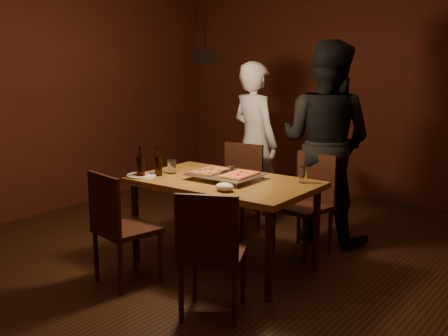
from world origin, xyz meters
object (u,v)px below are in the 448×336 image
Objects in this scene: pizza_tray at (226,176)px; beer_bottle_a at (140,162)px; beer_bottle_b at (158,162)px; plate_slice at (141,175)px; chair_far_left at (239,181)px; pendant_lamp at (205,55)px; chair_near_left at (117,218)px; diner_white at (255,143)px; dining_table at (224,189)px; chair_near_right at (210,243)px; chair_far_right at (309,194)px; diner_dark at (326,142)px.

beer_bottle_a reaches higher than pizza_tray.
plate_slice is at bearing -132.31° from beer_bottle_b.
pendant_lamp is (0.31, -0.91, 1.22)m from chair_far_left.
pendant_lamp is at bearing 76.52° from chair_near_left.
plate_slice is at bearing 103.39° from diner_white.
plate_slice is at bearing -154.24° from dining_table.
pendant_lamp reaches higher than beer_bottle_b.
dining_table is 2.69× the size of chair_near_right.
chair_far_right is 1.50m from plate_slice.
chair_far_right is 1.52m from beer_bottle_a.
chair_far_right and chair_near_right have the same top height.
pizza_tray is at bearing 22.90° from beer_bottle_b.
diner_white is (-0.53, 1.27, 0.17)m from dining_table.
chair_near_left is at bearing 110.30° from diner_white.
pizza_tray is at bearing 53.23° from pendant_lamp.
dining_table is at bearing 45.77° from pendant_lamp.
chair_far_right is 0.98× the size of chair_near_left.
chair_near_right is at bearing -59.26° from dining_table.
beer_bottle_b is at bearing 55.62° from diner_dark.
chair_near_left is 0.69m from beer_bottle_b.
chair_far_right is 0.87× the size of chair_near_right.
diner_white is at bearing 90.92° from chair_near_right.
beer_bottle_a reaches higher than chair_far_right.
dining_table is 0.73m from beer_bottle_a.
pendant_lamp is (0.54, 0.20, 1.00)m from plate_slice.
beer_bottle_a is 0.16× the size of diner_white.
chair_near_left is at bearing -79.10° from beer_bottle_b.
diner_dark reaches higher than dining_table.
diner_white is at bearing 86.89° from beer_bottle_a.
pendant_lamp is (-0.60, 0.72, 1.22)m from chair_near_right.
chair_far_right reaches higher than dining_table.
chair_far_right is at bearing 167.52° from diner_white.
chair_near_right is 1.26m from beer_bottle_a.
chair_far_right is 1.57m from pendant_lamp.
plate_slice is 0.15× the size of diner_white.
plate_slice is at bearing 54.88° from chair_far_right.
beer_bottle_a is at bearing -152.72° from pizza_tray.
pendant_lamp reaches higher than diner_white.
chair_near_left reaches higher than dining_table.
pendant_lamp is (0.43, -1.38, 0.91)m from diner_white.
beer_bottle_b reaches higher than chair_far_left.
diner_white is (0.02, 1.47, -0.03)m from beer_bottle_b.
beer_bottle_b is 0.99× the size of plate_slice.
pizza_tray is at bearing 71.68° from diner_dark.
plate_slice is at bearing 130.51° from chair_near_right.
pizza_tray is 0.72m from beer_bottle_a.
dining_table is at bearing 71.24° from chair_far_right.
dining_table is 3.09× the size of chair_far_right.
chair_near_right is at bearing 93.21° from diner_dark.
chair_near_left is 0.90× the size of pizza_tray.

